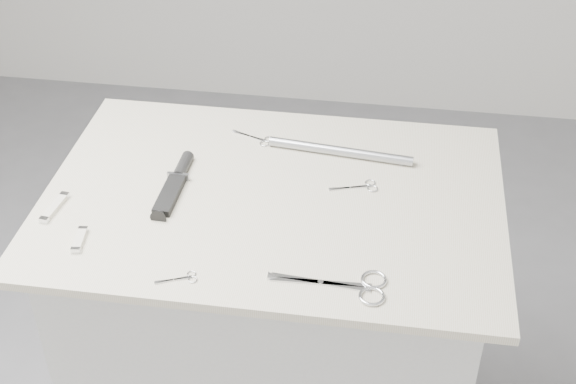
# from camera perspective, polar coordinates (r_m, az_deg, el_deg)

# --- Properties ---
(plinth) EXTENTS (0.90, 0.60, 0.90)m
(plinth) POSITION_cam_1_polar(r_m,az_deg,el_deg) (2.07, -0.93, -10.73)
(plinth) COLOR silver
(plinth) RESTS_ON ground
(display_board) EXTENTS (1.00, 0.70, 0.02)m
(display_board) POSITION_cam_1_polar(r_m,az_deg,el_deg) (1.75, -1.08, -0.51)
(display_board) COLOR beige
(display_board) RESTS_ON plinth
(large_shears) EXTENTS (0.22, 0.10, 0.01)m
(large_shears) POSITION_cam_1_polar(r_m,az_deg,el_deg) (1.53, 4.72, -6.67)
(large_shears) COLOR silver
(large_shears) RESTS_ON display_board
(embroidery_scissors_a) EXTENTS (0.11, 0.06, 0.00)m
(embroidery_scissors_a) POSITION_cam_1_polar(r_m,az_deg,el_deg) (1.78, 5.26, 0.38)
(embroidery_scissors_a) COLOR silver
(embroidery_scissors_a) RESTS_ON display_board
(embroidery_scissors_b) EXTENTS (0.11, 0.06, 0.00)m
(embroidery_scissors_b) POSITION_cam_1_polar(r_m,az_deg,el_deg) (1.93, -2.08, 3.78)
(embroidery_scissors_b) COLOR silver
(embroidery_scissors_b) RESTS_ON display_board
(tiny_scissors) EXTENTS (0.08, 0.05, 0.00)m
(tiny_scissors) POSITION_cam_1_polar(r_m,az_deg,el_deg) (1.56, -7.53, -6.11)
(tiny_scissors) COLOR silver
(tiny_scissors) RESTS_ON display_board
(sheathed_knife) EXTENTS (0.05, 0.22, 0.03)m
(sheathed_knife) POSITION_cam_1_polar(r_m,az_deg,el_deg) (1.79, -7.97, 0.76)
(sheathed_knife) COLOR black
(sheathed_knife) RESTS_ON display_board
(pocket_knife_a) EXTENTS (0.03, 0.10, 0.01)m
(pocket_knife_a) POSITION_cam_1_polar(r_m,az_deg,el_deg) (1.78, -16.27, -1.04)
(pocket_knife_a) COLOR beige
(pocket_knife_a) RESTS_ON display_board
(pocket_knife_b) EXTENTS (0.03, 0.08, 0.01)m
(pocket_knife_b) POSITION_cam_1_polar(r_m,az_deg,el_deg) (1.68, -14.60, -3.32)
(pocket_knife_b) COLOR beige
(pocket_knife_b) RESTS_ON display_board
(metal_rail) EXTENTS (0.34, 0.06, 0.02)m
(metal_rail) POSITION_cam_1_polar(r_m,az_deg,el_deg) (1.87, 3.73, 2.92)
(metal_rail) COLOR #989AA0
(metal_rail) RESTS_ON display_board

